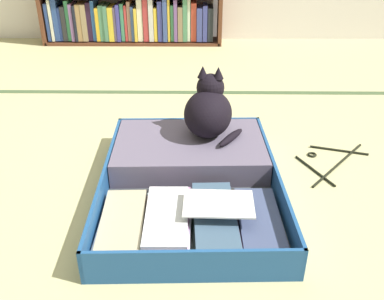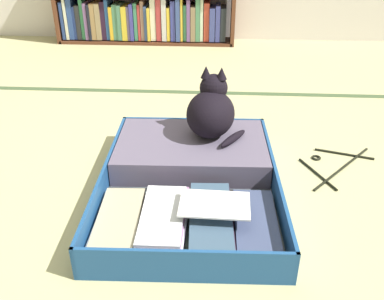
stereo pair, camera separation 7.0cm
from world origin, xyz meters
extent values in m
plane|color=tan|center=(0.00, 0.00, 0.00)|extent=(10.00, 10.00, 0.00)
cube|color=#3F5333|center=(0.00, 1.13, 0.00)|extent=(4.80, 0.05, 0.00)
cube|color=brown|center=(-0.45, 2.26, 0.01)|extent=(1.44, 0.23, 0.02)
cube|color=navy|center=(-1.13, 2.26, 0.18)|extent=(0.03, 0.20, 0.30)
cube|color=beige|center=(-1.10, 2.26, 0.20)|extent=(0.02, 0.20, 0.32)
cube|color=#2B4688|center=(-1.06, 2.27, 0.20)|extent=(0.04, 0.20, 0.33)
cube|color=#2D4392|center=(-1.03, 2.27, 0.17)|extent=(0.02, 0.20, 0.26)
cube|color=#252627|center=(-1.00, 2.27, 0.17)|extent=(0.04, 0.20, 0.27)
cube|color=#357E52|center=(-0.96, 2.27, 0.19)|extent=(0.03, 0.20, 0.32)
cube|color=#7D578F|center=(-0.93, 2.26, 0.18)|extent=(0.03, 0.20, 0.29)
cube|color=black|center=(-0.91, 2.25, 0.17)|extent=(0.02, 0.20, 0.28)
cube|color=#A47E50|center=(-0.87, 2.26, 0.18)|extent=(0.04, 0.20, 0.29)
cube|color=#9C845E|center=(-0.83, 2.26, 0.18)|extent=(0.04, 0.20, 0.29)
cube|color=#28162C|center=(-0.79, 2.27, 0.18)|extent=(0.04, 0.20, 0.30)
cube|color=#285195|center=(-0.76, 2.27, 0.19)|extent=(0.03, 0.20, 0.32)
cube|color=gold|center=(-0.73, 2.26, 0.17)|extent=(0.03, 0.20, 0.26)
cube|color=#49805F|center=(-0.69, 2.27, 0.18)|extent=(0.04, 0.20, 0.28)
cube|color=#4B8164|center=(-0.66, 2.26, 0.17)|extent=(0.03, 0.20, 0.28)
cube|color=gold|center=(-0.62, 2.26, 0.17)|extent=(0.04, 0.20, 0.27)
cube|color=slate|center=(-0.58, 2.26, 0.17)|extent=(0.02, 0.20, 0.27)
cube|color=#3F3B96|center=(-0.56, 2.25, 0.18)|extent=(0.03, 0.20, 0.29)
cube|color=#3E835E|center=(-0.52, 2.27, 0.18)|extent=(0.03, 0.20, 0.29)
cube|color=#B83737|center=(-0.50, 2.27, 0.18)|extent=(0.02, 0.20, 0.28)
cube|color=#986E5B|center=(-0.47, 2.27, 0.19)|extent=(0.03, 0.20, 0.31)
cube|color=#384F87|center=(-0.44, 2.26, 0.17)|extent=(0.02, 0.20, 0.27)
cube|color=gold|center=(-0.42, 2.25, 0.16)|extent=(0.02, 0.20, 0.26)
cube|color=silver|center=(-0.38, 2.27, 0.20)|extent=(0.04, 0.20, 0.33)
cube|color=#B3363A|center=(-0.33, 2.26, 0.20)|extent=(0.04, 0.20, 0.34)
cube|color=silver|center=(-0.29, 2.26, 0.20)|extent=(0.04, 0.20, 0.34)
cube|color=yellow|center=(-0.26, 2.26, 0.17)|extent=(0.03, 0.20, 0.26)
cube|color=#383E94|center=(-0.22, 2.26, 0.19)|extent=(0.04, 0.20, 0.31)
cube|color=#3B5092|center=(-0.18, 2.25, 0.20)|extent=(0.03, 0.20, 0.34)
cube|color=gold|center=(-0.15, 2.26, 0.20)|extent=(0.02, 0.20, 0.34)
cube|color=#3D825B|center=(-0.12, 2.27, 0.18)|extent=(0.03, 0.20, 0.28)
cube|color=#755090|center=(-0.09, 2.26, 0.20)|extent=(0.03, 0.20, 0.33)
cube|color=#8E7656|center=(-0.06, 2.26, 0.17)|extent=(0.04, 0.20, 0.27)
cube|color=#4C875F|center=(-0.02, 2.26, 0.20)|extent=(0.03, 0.20, 0.33)
cube|color=silver|center=(0.01, 2.27, 0.20)|extent=(0.02, 0.20, 0.34)
cube|color=#BC3F2E|center=(0.05, 2.27, 0.18)|extent=(0.04, 0.20, 0.30)
cube|color=#3C468C|center=(0.10, 2.26, 0.17)|extent=(0.04, 0.20, 0.26)
cube|color=#39408B|center=(0.14, 2.26, 0.17)|extent=(0.04, 0.20, 0.28)
cube|color=black|center=(0.19, 2.26, 0.17)|extent=(0.04, 0.20, 0.26)
cube|color=navy|center=(0.06, -0.17, 0.01)|extent=(0.67, 0.47, 0.01)
cube|color=navy|center=(0.07, -0.39, 0.06)|extent=(0.66, 0.03, 0.12)
cube|color=navy|center=(-0.26, -0.18, 0.06)|extent=(0.03, 0.45, 0.12)
cube|color=navy|center=(0.39, -0.16, 0.06)|extent=(0.03, 0.45, 0.12)
cube|color=#495455|center=(0.06, -0.17, 0.02)|extent=(0.64, 0.44, 0.01)
cube|color=navy|center=(0.05, 0.28, 0.01)|extent=(0.67, 0.47, 0.01)
cube|color=navy|center=(0.04, 0.50, 0.06)|extent=(0.66, 0.03, 0.12)
cube|color=navy|center=(-0.27, 0.27, 0.06)|extent=(0.03, 0.45, 0.12)
cube|color=navy|center=(0.37, 0.29, 0.06)|extent=(0.03, 0.45, 0.12)
cube|color=#495455|center=(0.05, 0.28, 0.02)|extent=(0.64, 0.44, 0.01)
cylinder|color=black|center=(0.06, 0.06, 0.02)|extent=(0.64, 0.03, 0.02)
cube|color=#BEA490|center=(-0.17, -0.17, 0.03)|extent=(0.14, 0.33, 0.02)
cube|color=silver|center=(-0.17, -0.17, 0.04)|extent=(0.14, 0.33, 0.02)
cube|color=tan|center=(-0.17, -0.18, 0.06)|extent=(0.15, 0.33, 0.02)
cube|color=#334665|center=(-0.01, -0.17, 0.03)|extent=(0.15, 0.36, 0.01)
cube|color=silver|center=(-0.01, -0.17, 0.04)|extent=(0.15, 0.36, 0.02)
cube|color=#9B6896|center=(-0.01, -0.16, 0.06)|extent=(0.15, 0.36, 0.01)
cube|color=silver|center=(-0.02, -0.17, 0.07)|extent=(0.14, 0.32, 0.02)
cube|color=#212D2C|center=(0.14, -0.16, 0.03)|extent=(0.16, 0.37, 0.02)
cube|color=#2B192B|center=(0.15, -0.16, 0.05)|extent=(0.16, 0.38, 0.02)
cube|color=#395168|center=(0.14, -0.16, 0.06)|extent=(0.16, 0.39, 0.02)
cube|color=black|center=(0.29, -0.17, 0.03)|extent=(0.17, 0.39, 0.02)
cube|color=#3B4667|center=(0.29, -0.17, 0.05)|extent=(0.15, 0.38, 0.02)
cube|color=white|center=(0.15, -0.15, 0.11)|extent=(0.24, 0.16, 0.01)
cube|color=#5B5368|center=(0.05, 0.28, 0.07)|extent=(0.64, 0.43, 0.11)
torus|color=white|center=(-0.01, 0.24, 0.12)|extent=(0.11, 0.11, 0.01)
cylinder|color=black|center=(-0.14, 0.48, 0.06)|extent=(0.02, 0.02, 0.11)
cylinder|color=black|center=(0.22, 0.49, 0.06)|extent=(0.02, 0.02, 0.11)
cube|color=yellow|center=(0.03, -0.38, 0.02)|extent=(0.03, 0.00, 0.03)
cube|color=yellow|center=(-0.01, -0.38, 0.09)|extent=(0.03, 0.00, 0.02)
cube|color=red|center=(0.09, -0.38, 0.07)|extent=(0.03, 0.00, 0.03)
ellipsoid|color=black|center=(0.13, 0.33, 0.22)|extent=(0.24, 0.27, 0.20)
ellipsoid|color=black|center=(0.14, 0.40, 0.17)|extent=(0.15, 0.11, 0.11)
sphere|color=black|center=(0.14, 0.39, 0.31)|extent=(0.12, 0.12, 0.12)
cone|color=black|center=(0.17, 0.38, 0.38)|extent=(0.04, 0.04, 0.05)
cone|color=black|center=(0.10, 0.39, 0.38)|extent=(0.04, 0.04, 0.05)
sphere|color=#D8C845|center=(0.17, 0.43, 0.32)|extent=(0.02, 0.02, 0.02)
sphere|color=#D8C845|center=(0.12, 0.44, 0.32)|extent=(0.02, 0.02, 0.02)
ellipsoid|color=black|center=(0.22, 0.27, 0.14)|extent=(0.13, 0.17, 0.03)
cylinder|color=black|center=(0.70, 0.28, 0.01)|extent=(0.31, 0.36, 0.01)
cylinder|color=black|center=(0.58, 0.23, 0.01)|extent=(0.12, 0.24, 0.01)
cylinder|color=black|center=(0.73, 0.41, 0.01)|extent=(0.25, 0.08, 0.01)
torus|color=black|center=(0.60, 0.37, 0.01)|extent=(0.06, 0.06, 0.01)
camera|label=1|loc=(0.08, -1.29, 0.95)|focal=39.52mm
camera|label=2|loc=(0.15, -1.28, 0.95)|focal=39.52mm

